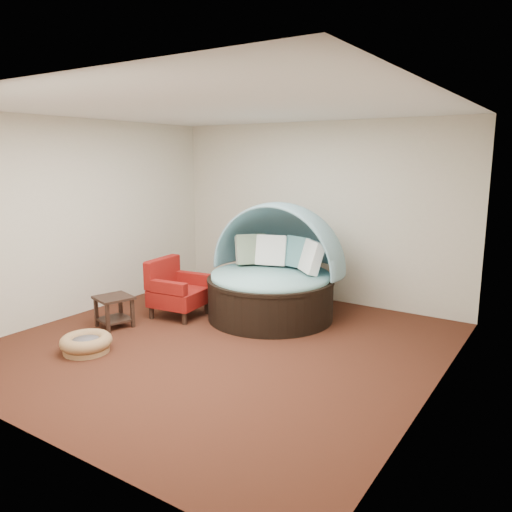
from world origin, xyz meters
The scene contains 10 objects.
floor centered at (0.00, 0.00, 0.00)m, with size 5.00×5.00×0.00m, color #4B2315.
wall_back centered at (0.00, 2.50, 1.40)m, with size 5.00×5.00×0.00m, color beige.
wall_front centered at (0.00, -2.50, 1.40)m, with size 5.00×5.00×0.00m, color beige.
wall_left centered at (-2.50, 0.00, 1.40)m, with size 5.00×5.00×0.00m, color beige.
wall_right centered at (2.50, 0.00, 1.40)m, with size 5.00×5.00×0.00m, color beige.
ceiling centered at (0.00, 0.00, 2.80)m, with size 5.00×5.00×0.00m, color white.
canopy_daybed centered at (-0.04, 1.30, 0.76)m, with size 1.98×1.87×1.64m.
pet_basket centered at (-1.18, -1.08, 0.11)m, with size 0.65×0.65×0.21m.
red_armchair centered at (-1.23, 0.54, 0.38)m, with size 0.78×0.78×0.83m.
side_table centered at (-1.60, -0.29, 0.27)m, with size 0.55×0.55×0.42m.
Camera 1 is at (3.53, -4.63, 2.26)m, focal length 35.00 mm.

